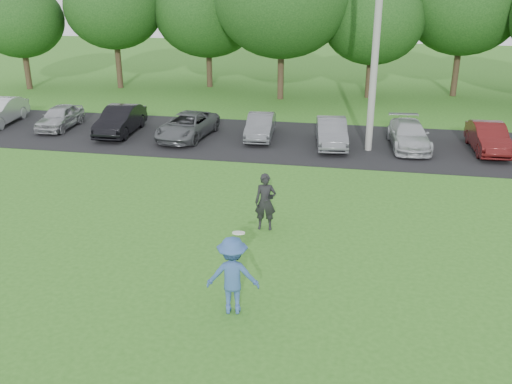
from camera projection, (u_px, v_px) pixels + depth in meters
ground at (228, 299)px, 13.13m from camera, size 100.00×100.00×0.00m
parking_lot at (296, 141)px, 25.01m from camera, size 32.00×6.50×0.03m
utility_pole at (378, 20)px, 21.90m from camera, size 0.28×0.28×10.50m
frisbee_player at (233, 275)px, 12.35m from camera, size 1.25×0.83×1.99m
camera_bystander at (265, 202)px, 16.37m from camera, size 0.65×0.46×1.68m
parked_cars at (317, 130)px, 24.55m from camera, size 30.49×4.58×1.24m
tree_row at (347, 10)px, 31.87m from camera, size 42.39×9.85×8.64m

